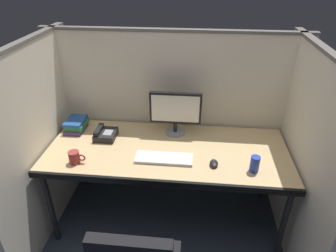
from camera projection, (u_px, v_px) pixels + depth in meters
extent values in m
plane|color=#2D3847|center=(164.00, 243.00, 2.46)|extent=(8.00, 8.00, 0.00)
cube|color=beige|center=(172.00, 118.00, 2.71)|extent=(2.20, 0.05, 1.55)
cube|color=#605B56|center=(173.00, 30.00, 2.32)|extent=(2.21, 0.06, 0.02)
cube|color=beige|center=(41.00, 145.00, 2.33)|extent=(0.05, 1.40, 1.55)
cube|color=#605B56|center=(15.00, 45.00, 1.94)|extent=(0.06, 1.41, 0.02)
cube|color=beige|center=(302.00, 160.00, 2.15)|extent=(0.05, 1.40, 1.55)
cube|color=#605B56|center=(331.00, 54.00, 1.76)|extent=(0.06, 1.41, 0.02)
cube|color=tan|center=(167.00, 151.00, 2.36)|extent=(1.90, 0.80, 0.04)
cube|color=black|center=(161.00, 183.00, 2.02)|extent=(1.90, 0.02, 0.05)
cylinder|color=black|center=(51.00, 208.00, 2.33)|extent=(0.04, 0.04, 0.70)
cylinder|color=black|center=(283.00, 226.00, 2.17)|extent=(0.04, 0.04, 0.70)
cylinder|color=black|center=(81.00, 157.00, 2.91)|extent=(0.04, 0.04, 0.70)
cylinder|color=black|center=(266.00, 168.00, 2.76)|extent=(0.04, 0.04, 0.70)
cylinder|color=gray|center=(175.00, 132.00, 2.56)|extent=(0.17, 0.17, 0.01)
cylinder|color=black|center=(175.00, 127.00, 2.53)|extent=(0.03, 0.03, 0.09)
cube|color=black|center=(175.00, 108.00, 2.44)|extent=(0.43, 0.03, 0.27)
cube|color=silver|center=(175.00, 109.00, 2.42)|extent=(0.39, 0.01, 0.23)
cube|color=silver|center=(164.00, 158.00, 2.22)|extent=(0.43, 0.15, 0.02)
ellipsoid|color=black|center=(214.00, 163.00, 2.15)|extent=(0.06, 0.10, 0.03)
cylinder|color=#59595B|center=(214.00, 161.00, 2.16)|extent=(0.01, 0.01, 0.01)
cube|color=#4C3366|center=(76.00, 129.00, 2.59)|extent=(0.15, 0.21, 0.03)
cube|color=#26723F|center=(77.00, 124.00, 2.58)|extent=(0.15, 0.21, 0.04)
cube|color=#1E478C|center=(75.00, 121.00, 2.56)|extent=(0.15, 0.21, 0.03)
cube|color=black|center=(106.00, 135.00, 2.48)|extent=(0.17, 0.19, 0.06)
cube|color=black|center=(99.00, 130.00, 2.46)|extent=(0.04, 0.17, 0.03)
cube|color=gray|center=(108.00, 133.00, 2.45)|extent=(0.07, 0.09, 0.00)
cylinder|color=#993333|center=(74.00, 157.00, 2.17)|extent=(0.08, 0.08, 0.09)
torus|color=#993333|center=(82.00, 158.00, 2.16)|extent=(0.06, 0.01, 0.06)
cylinder|color=#263FB2|center=(255.00, 164.00, 2.07)|extent=(0.07, 0.07, 0.12)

